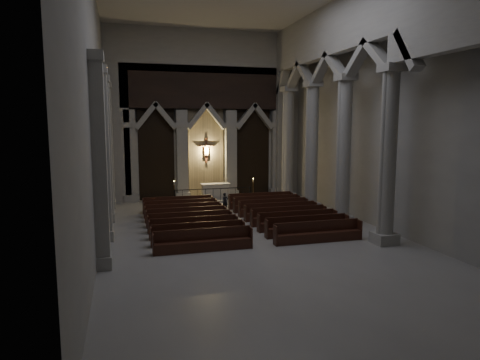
% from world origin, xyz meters
% --- Properties ---
extents(room, '(24.00, 24.10, 12.00)m').
position_xyz_m(room, '(0.00, 0.00, 7.60)').
color(room, '#999691').
rests_on(room, ground).
extents(sanctuary_wall, '(14.00, 0.77, 12.00)m').
position_xyz_m(sanctuary_wall, '(0.00, 11.54, 6.62)').
color(sanctuary_wall, '#A5A29A').
rests_on(sanctuary_wall, ground).
extents(right_arcade, '(1.00, 24.00, 12.00)m').
position_xyz_m(right_arcade, '(5.50, 1.33, 7.83)').
color(right_arcade, '#A5A29A').
rests_on(right_arcade, ground).
extents(left_pilasters, '(0.60, 13.00, 8.03)m').
position_xyz_m(left_pilasters, '(-6.75, 3.50, 3.91)').
color(left_pilasters, '#A5A29A').
rests_on(left_pilasters, ground).
extents(sanctuary_step, '(8.50, 2.60, 0.15)m').
position_xyz_m(sanctuary_step, '(0.00, 10.60, 0.07)').
color(sanctuary_step, '#A5A29A').
rests_on(sanctuary_step, ground).
extents(altar, '(2.05, 0.82, 1.04)m').
position_xyz_m(altar, '(0.42, 10.57, 0.67)').
color(altar, beige).
rests_on(altar, sanctuary_step).
extents(altar_rail, '(5.38, 0.09, 1.06)m').
position_xyz_m(altar_rail, '(-0.00, 9.38, 0.70)').
color(altar_rail, black).
rests_on(altar_rail, ground).
extents(candle_stand_left, '(0.27, 0.27, 1.62)m').
position_xyz_m(candle_stand_left, '(-2.63, 9.57, 0.44)').
color(candle_stand_left, olive).
rests_on(candle_stand_left, ground).
extents(candle_stand_right, '(0.27, 0.27, 1.57)m').
position_xyz_m(candle_stand_right, '(3.03, 9.85, 0.43)').
color(candle_stand_right, olive).
rests_on(candle_stand_right, ground).
extents(pews, '(9.70, 8.99, 0.96)m').
position_xyz_m(pews, '(0.00, 2.83, 0.31)').
color(pews, black).
rests_on(pews, ground).
extents(worshipper, '(0.46, 0.37, 1.10)m').
position_xyz_m(worshipper, '(0.23, 6.80, 0.55)').
color(worshipper, black).
rests_on(worshipper, ground).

